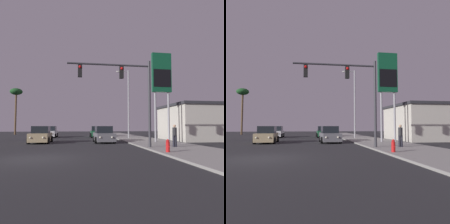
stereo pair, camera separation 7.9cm
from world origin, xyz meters
TOP-DOWN VIEW (x-y plane):
  - ground_plane at (0.00, 0.00)m, footprint 120.00×120.00m
  - sidewalk_right at (9.50, 10.00)m, footprint 5.00×60.00m
  - building_gas_station at (18.00, 13.25)m, footprint 10.30×8.30m
  - car_tan at (-1.55, 11.18)m, footprint 2.04×4.32m
  - car_grey at (4.76, 10.79)m, footprint 2.04×4.34m
  - car_green at (4.97, 21.81)m, footprint 2.04×4.32m
  - car_white at (-2.00, 22.12)m, footprint 2.04×4.33m
  - traffic_light_mast at (5.74, 4.05)m, footprint 6.23×0.36m
  - street_lamp at (8.58, 16.41)m, footprint 1.74×0.24m
  - gas_station_sign at (10.49, 9.20)m, footprint 2.00×0.42m
  - fire_hydrant at (7.51, 0.88)m, footprint 0.24×0.34m
  - pedestrian_on_sidewalk at (9.35, 3.90)m, footprint 0.34×0.32m
  - palm_tree_far at (-10.21, 34.00)m, footprint 2.40×2.40m

SIDE VIEW (x-z plane):
  - ground_plane at x=0.00m, z-range 0.00..0.00m
  - sidewalk_right at x=9.50m, z-range 0.00..0.12m
  - fire_hydrant at x=7.51m, z-range 0.11..0.87m
  - car_tan at x=-1.55m, z-range -0.08..1.60m
  - car_grey at x=4.76m, z-range -0.08..1.60m
  - car_green at x=4.97m, z-range -0.08..1.60m
  - car_white at x=-2.00m, z-range -0.08..1.60m
  - pedestrian_on_sidewalk at x=9.35m, z-range 0.20..1.87m
  - building_gas_station at x=18.00m, z-range 0.01..4.31m
  - traffic_light_mast at x=5.74m, z-range 1.42..7.92m
  - street_lamp at x=8.58m, z-range 0.62..9.62m
  - gas_station_sign at x=10.49m, z-range 2.12..11.12m
  - palm_tree_far at x=-10.21m, z-range 3.42..12.68m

